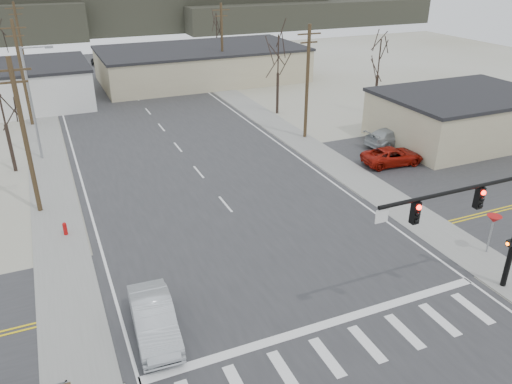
# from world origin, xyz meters

# --- Properties ---
(ground) EXTENTS (140.00, 140.00, 0.00)m
(ground) POSITION_xyz_m (0.00, 0.00, 0.00)
(ground) COLOR #BABAB5
(ground) RESTS_ON ground
(main_road) EXTENTS (18.00, 110.00, 0.05)m
(main_road) POSITION_xyz_m (0.00, 15.00, 0.02)
(main_road) COLOR #2A2A2D
(main_road) RESTS_ON ground
(cross_road) EXTENTS (90.00, 10.00, 0.04)m
(cross_road) POSITION_xyz_m (0.00, 0.00, 0.02)
(cross_road) COLOR #2A2A2D
(cross_road) RESTS_ON ground
(parking_lot) EXTENTS (18.00, 20.00, 0.03)m
(parking_lot) POSITION_xyz_m (20.00, 6.00, 0.02)
(parking_lot) COLOR #2A2A2D
(parking_lot) RESTS_ON ground
(sidewalk_left) EXTENTS (3.00, 90.00, 0.06)m
(sidewalk_left) POSITION_xyz_m (-10.60, 20.00, 0.03)
(sidewalk_left) COLOR gray
(sidewalk_left) RESTS_ON ground
(sidewalk_right) EXTENTS (3.00, 90.00, 0.06)m
(sidewalk_right) POSITION_xyz_m (10.60, 20.00, 0.03)
(sidewalk_right) COLOR gray
(sidewalk_right) RESTS_ON ground
(traffic_signal_mast) EXTENTS (8.95, 0.43, 7.20)m
(traffic_signal_mast) POSITION_xyz_m (7.89, -6.20, 4.67)
(traffic_signal_mast) COLOR black
(traffic_signal_mast) RESTS_ON ground
(fire_hydrant) EXTENTS (0.24, 0.24, 0.87)m
(fire_hydrant) POSITION_xyz_m (-10.20, 8.00, 0.45)
(fire_hydrant) COLOR #A50C0C
(fire_hydrant) RESTS_ON ground
(yield_sign) EXTENTS (0.80, 0.80, 2.35)m
(yield_sign) POSITION_xyz_m (11.50, -3.50, 2.07)
(yield_sign) COLOR gray
(yield_sign) RESTS_ON ground
(building_right_far) EXTENTS (26.30, 14.30, 4.30)m
(building_right_far) POSITION_xyz_m (10.00, 44.00, 2.15)
(building_right_far) COLOR tan
(building_right_far) RESTS_ON ground
(building_lot) EXTENTS (14.30, 10.30, 4.30)m
(building_lot) POSITION_xyz_m (24.00, 12.00, 2.16)
(building_lot) COLOR tan
(building_lot) RESTS_ON ground
(upole_left_b) EXTENTS (2.20, 0.30, 10.00)m
(upole_left_b) POSITION_xyz_m (-11.50, 12.00, 5.22)
(upole_left_b) COLOR #40301E
(upole_left_b) RESTS_ON ground
(upole_left_c) EXTENTS (2.20, 0.30, 10.00)m
(upole_left_c) POSITION_xyz_m (-11.50, 32.00, 5.22)
(upole_left_c) COLOR #40301E
(upole_left_c) RESTS_ON ground
(upole_left_d) EXTENTS (2.20, 0.30, 10.00)m
(upole_left_d) POSITION_xyz_m (-11.50, 52.00, 5.22)
(upole_left_d) COLOR #40301E
(upole_left_d) RESTS_ON ground
(upole_right_a) EXTENTS (2.20, 0.30, 10.00)m
(upole_right_a) POSITION_xyz_m (11.50, 18.00, 5.22)
(upole_right_a) COLOR #40301E
(upole_right_a) RESTS_ON ground
(upole_right_b) EXTENTS (2.20, 0.30, 10.00)m
(upole_right_b) POSITION_xyz_m (11.50, 40.00, 5.22)
(upole_right_b) COLOR #40301E
(upole_right_b) RESTS_ON ground
(streetlight_main) EXTENTS (2.40, 0.25, 9.00)m
(streetlight_main) POSITION_xyz_m (-10.80, 22.00, 5.09)
(streetlight_main) COLOR gray
(streetlight_main) RESTS_ON ground
(tree_left_near) EXTENTS (3.30, 3.30, 7.35)m
(tree_left_near) POSITION_xyz_m (-13.00, 20.00, 5.23)
(tree_left_near) COLOR #32231F
(tree_left_near) RESTS_ON ground
(tree_right_mid) EXTENTS (3.74, 3.74, 8.33)m
(tree_right_mid) POSITION_xyz_m (12.50, 26.00, 5.93)
(tree_right_mid) COLOR #32231F
(tree_right_mid) RESTS_ON ground
(tree_right_far) EXTENTS (3.52, 3.52, 7.84)m
(tree_right_far) POSITION_xyz_m (15.00, 52.00, 5.58)
(tree_right_far) COLOR #32231F
(tree_right_far) RESTS_ON ground
(tree_lot) EXTENTS (3.52, 3.52, 7.84)m
(tree_lot) POSITION_xyz_m (22.00, 22.00, 5.58)
(tree_lot) COLOR #32231F
(tree_lot) RESTS_ON ground
(hill_center) EXTENTS (80.00, 18.00, 9.00)m
(hill_center) POSITION_xyz_m (15.00, 96.00, 4.50)
(hill_center) COLOR #333026
(hill_center) RESTS_ON ground
(hill_right) EXTENTS (60.00, 18.00, 5.50)m
(hill_right) POSITION_xyz_m (50.00, 90.00, 2.75)
(hill_right) COLOR #333026
(hill_right) RESTS_ON ground
(sedan_crossing) EXTENTS (2.01, 5.05, 1.63)m
(sedan_crossing) POSITION_xyz_m (-7.25, -2.74, 0.86)
(sedan_crossing) COLOR #9FA4AA
(sedan_crossing) RESTS_ON main_road
(car_far_a) EXTENTS (2.74, 5.48, 1.53)m
(car_far_a) POSITION_xyz_m (6.05, 47.52, 0.81)
(car_far_a) COLOR black
(car_far_a) RESTS_ON main_road
(car_far_b) EXTENTS (2.01, 3.77, 1.22)m
(car_far_b) POSITION_xyz_m (-1.60, 59.12, 0.66)
(car_far_b) COLOR black
(car_far_b) RESTS_ON main_road
(car_parked_red) EXTENTS (5.16, 2.76, 1.38)m
(car_parked_red) POSITION_xyz_m (14.72, 9.37, 0.72)
(car_parked_red) COLOR maroon
(car_parked_red) RESTS_ON parking_lot
(car_parked_dark_a) EXTENTS (4.15, 1.89, 1.38)m
(car_parked_dark_a) POSITION_xyz_m (20.32, 10.64, 0.72)
(car_parked_dark_a) COLOR black
(car_parked_dark_a) RESTS_ON parking_lot
(car_parked_silver) EXTENTS (5.41, 2.50, 1.53)m
(car_parked_silver) POSITION_xyz_m (17.52, 13.00, 0.80)
(car_parked_silver) COLOR #9EA5A8
(car_parked_silver) RESTS_ON parking_lot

